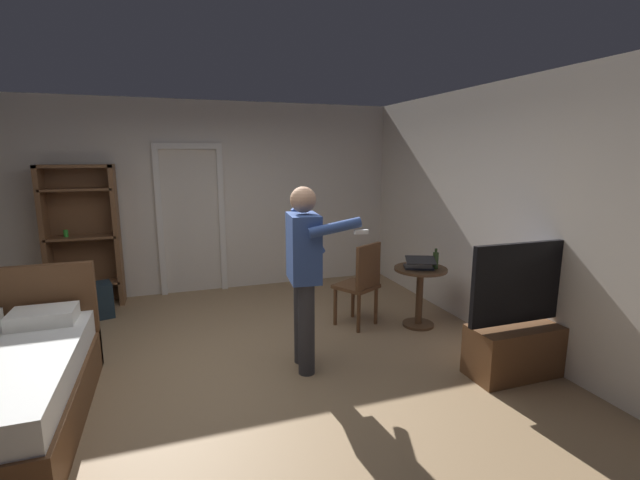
{
  "coord_description": "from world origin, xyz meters",
  "views": [
    {
      "loc": [
        -0.51,
        -3.77,
        1.98
      ],
      "look_at": [
        0.87,
        0.26,
        1.14
      ],
      "focal_mm": 24.53,
      "sensor_mm": 36.0,
      "label": 1
    }
  ],
  "objects_px": {
    "bookshelf": "(82,231)",
    "laptop": "(419,265)",
    "bottle_on_table": "(436,260)",
    "wooden_chair": "(361,281)",
    "side_table": "(420,287)",
    "suitcase_dark": "(89,302)",
    "person_blue_shirt": "(305,266)",
    "tv_flatscreen": "(525,335)"
  },
  "relations": [
    {
      "from": "side_table",
      "to": "wooden_chair",
      "type": "height_order",
      "value": "wooden_chair"
    },
    {
      "from": "laptop",
      "to": "person_blue_shirt",
      "type": "xyz_separation_m",
      "value": [
        -1.51,
        -0.51,
        0.23
      ]
    },
    {
      "from": "bookshelf",
      "to": "side_table",
      "type": "bearing_deg",
      "value": -28.64
    },
    {
      "from": "wooden_chair",
      "to": "suitcase_dark",
      "type": "xyz_separation_m",
      "value": [
        -3.03,
        1.29,
        -0.33
      ]
    },
    {
      "from": "laptop",
      "to": "side_table",
      "type": "bearing_deg",
      "value": 40.45
    },
    {
      "from": "tv_flatscreen",
      "to": "person_blue_shirt",
      "type": "xyz_separation_m",
      "value": [
        -1.85,
        0.75,
        0.62
      ]
    },
    {
      "from": "bookshelf",
      "to": "bottle_on_table",
      "type": "distance_m",
      "value": 4.47
    },
    {
      "from": "bottle_on_table",
      "to": "suitcase_dark",
      "type": "bearing_deg",
      "value": 157.61
    },
    {
      "from": "wooden_chair",
      "to": "side_table",
      "type": "bearing_deg",
      "value": -17.77
    },
    {
      "from": "laptop",
      "to": "suitcase_dark",
      "type": "xyz_separation_m",
      "value": [
        -3.63,
        1.53,
        -0.54
      ]
    },
    {
      "from": "side_table",
      "to": "bottle_on_table",
      "type": "bearing_deg",
      "value": -29.74
    },
    {
      "from": "side_table",
      "to": "laptop",
      "type": "distance_m",
      "value": 0.29
    },
    {
      "from": "tv_flatscreen",
      "to": "suitcase_dark",
      "type": "distance_m",
      "value": 4.86
    },
    {
      "from": "tv_flatscreen",
      "to": "bottle_on_table",
      "type": "xyz_separation_m",
      "value": [
        -0.16,
        1.22,
        0.43
      ]
    },
    {
      "from": "side_table",
      "to": "bookshelf",
      "type": "bearing_deg",
      "value": 151.36
    },
    {
      "from": "laptop",
      "to": "bottle_on_table",
      "type": "height_order",
      "value": "bottle_on_table"
    },
    {
      "from": "tv_flatscreen",
      "to": "laptop",
      "type": "distance_m",
      "value": 1.36
    },
    {
      "from": "laptop",
      "to": "wooden_chair",
      "type": "relative_size",
      "value": 0.43
    },
    {
      "from": "tv_flatscreen",
      "to": "wooden_chair",
      "type": "relative_size",
      "value": 1.25
    },
    {
      "from": "bookshelf",
      "to": "suitcase_dark",
      "type": "distance_m",
      "value": 0.97
    },
    {
      "from": "bookshelf",
      "to": "laptop",
      "type": "relative_size",
      "value": 4.34
    },
    {
      "from": "bookshelf",
      "to": "laptop",
      "type": "distance_m",
      "value": 4.29
    },
    {
      "from": "bottle_on_table",
      "to": "wooden_chair",
      "type": "xyz_separation_m",
      "value": [
        -0.79,
        0.29,
        -0.25
      ]
    },
    {
      "from": "person_blue_shirt",
      "to": "suitcase_dark",
      "type": "height_order",
      "value": "person_blue_shirt"
    },
    {
      "from": "tv_flatscreen",
      "to": "wooden_chair",
      "type": "xyz_separation_m",
      "value": [
        -0.95,
        1.5,
        0.18
      ]
    },
    {
      "from": "bookshelf",
      "to": "person_blue_shirt",
      "type": "bearing_deg",
      "value": -49.53
    },
    {
      "from": "tv_flatscreen",
      "to": "suitcase_dark",
      "type": "relative_size",
      "value": 2.44
    },
    {
      "from": "bottle_on_table",
      "to": "person_blue_shirt",
      "type": "relative_size",
      "value": 0.14
    },
    {
      "from": "bookshelf",
      "to": "side_table",
      "type": "distance_m",
      "value": 4.34
    },
    {
      "from": "bookshelf",
      "to": "person_blue_shirt",
      "type": "distance_m",
      "value": 3.43
    },
    {
      "from": "person_blue_shirt",
      "to": "side_table",
      "type": "bearing_deg",
      "value": 19.34
    },
    {
      "from": "wooden_chair",
      "to": "bottle_on_table",
      "type": "bearing_deg",
      "value": -20.06
    },
    {
      "from": "bottle_on_table",
      "to": "bookshelf",
      "type": "bearing_deg",
      "value": 151.32
    },
    {
      "from": "bookshelf",
      "to": "bottle_on_table",
      "type": "relative_size",
      "value": 7.96
    },
    {
      "from": "side_table",
      "to": "person_blue_shirt",
      "type": "height_order",
      "value": "person_blue_shirt"
    },
    {
      "from": "laptop",
      "to": "person_blue_shirt",
      "type": "bearing_deg",
      "value": -161.46
    },
    {
      "from": "bottle_on_table",
      "to": "tv_flatscreen",
      "type": "bearing_deg",
      "value": -82.56
    },
    {
      "from": "laptop",
      "to": "suitcase_dark",
      "type": "bearing_deg",
      "value": 157.11
    },
    {
      "from": "tv_flatscreen",
      "to": "side_table",
      "type": "bearing_deg",
      "value": 102.98
    },
    {
      "from": "suitcase_dark",
      "to": "bottle_on_table",
      "type": "bearing_deg",
      "value": -36.62
    },
    {
      "from": "wooden_chair",
      "to": "person_blue_shirt",
      "type": "relative_size",
      "value": 0.58
    },
    {
      "from": "wooden_chair",
      "to": "laptop",
      "type": "bearing_deg",
      "value": -22.38
    }
  ]
}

